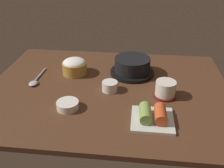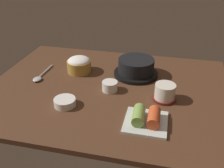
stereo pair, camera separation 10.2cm
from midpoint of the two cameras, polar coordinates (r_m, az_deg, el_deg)
The scene contains 8 objects.
dining_table at distance 106.22cm, azimuth -3.71°, elevation -1.37°, with size 100.00×76.00×2.00cm, color #4C2D1C.
stone_pot at distance 114.99cm, azimuth 2.02°, elevation 3.93°, with size 19.75×19.75×7.81cm.
rice_bowl at distance 117.45cm, azimuth -10.88°, elevation 3.92°, with size 11.07×11.07×7.36cm.
tea_cup_with_saucer at distance 99.34cm, azimuth 9.03°, elevation -1.20°, with size 9.01×9.01×6.51cm.
banchan_cup_center at distance 102.66cm, azimuth -3.34°, elevation -0.52°, with size 6.35×6.35×3.97cm.
kimchi_plate at distance 86.15cm, azimuth 5.74°, elevation -7.31°, with size 14.26×14.26×5.05cm.
side_bowl_near at distance 94.40cm, azimuth -12.99°, elevation -4.67°, with size 8.07×8.07×2.83cm.
spoon at distance 115.81cm, azimuth -19.29°, elevation 0.59°, with size 3.60×17.55×1.35cm.
Camera 1 is at (12.04, -90.56, 55.28)cm, focal length 40.79 mm.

